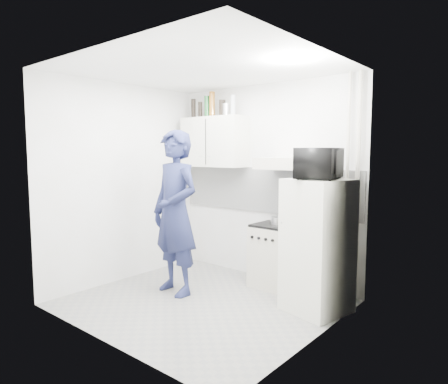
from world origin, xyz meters
The scene contains 24 objects.
floor centered at (0.00, 0.00, 0.00)m, with size 2.80×2.80×0.00m, color slate.
ceiling centered at (0.00, 0.00, 2.60)m, with size 2.80×2.80×0.00m, color white.
wall_back centered at (0.00, 1.25, 1.30)m, with size 2.80×2.80×0.00m, color white.
wall_left centered at (-1.40, 0.00, 1.30)m, with size 2.60×2.60×0.00m, color white.
wall_right centered at (1.40, 0.00, 1.30)m, with size 2.60×2.60×0.00m, color white.
person centered at (-0.48, 0.05, 0.99)m, with size 0.72×0.47×1.97m, color #1B2044.
stove centered at (0.31, 1.00, 0.39)m, with size 0.48×0.48×0.77m, color beige.
fridge centered at (1.10, 0.63, 0.71)m, with size 0.59×0.59×1.43m, color silver.
stove_top centered at (0.31, 1.00, 0.79)m, with size 0.46×0.46×0.03m, color black.
saucepan centered at (0.33, 1.04, 0.85)m, with size 0.16×0.16×0.09m, color silver.
microwave centered at (1.10, 0.63, 1.59)m, with size 0.40×0.59×0.33m, color black.
bottle_a centered at (-1.15, 1.07, 2.34)m, with size 0.07×0.07×0.28m, color black.
bottle_b centered at (-1.02, 1.07, 2.31)m, with size 0.06×0.06×0.23m, color black.
bottle_c centered at (-0.88, 1.07, 2.35)m, with size 0.07×0.07×0.30m, color #144C1E.
bottle_d centered at (-0.79, 1.07, 2.38)m, with size 0.08×0.08×0.35m, color brown.
canister_a centered at (-0.60, 1.07, 2.31)m, with size 0.09×0.09×0.22m, color black.
canister_b centered at (-0.53, 1.07, 2.28)m, with size 0.09×0.09×0.17m, color silver.
bottle_e centered at (-0.41, 1.07, 2.34)m, with size 0.07×0.07×0.27m, color #B2B7BC.
upper_cabinet centered at (-0.75, 1.07, 1.85)m, with size 1.00×0.35×0.70m, color silver.
range_hood centered at (0.45, 1.00, 1.57)m, with size 0.60×0.50×0.14m, color beige.
backsplash centered at (0.00, 1.24, 1.20)m, with size 2.74×0.03×0.60m, color white.
pipe_a centered at (1.30, 1.17, 1.30)m, with size 0.05×0.05×2.60m, color beige.
pipe_b centered at (1.18, 1.17, 1.30)m, with size 0.04×0.04×2.60m, color beige.
ceiling_spot_fixture centered at (1.00, 0.20, 2.57)m, with size 0.10×0.10×0.02m, color white.
Camera 1 is at (3.01, -3.21, 1.71)m, focal length 32.00 mm.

